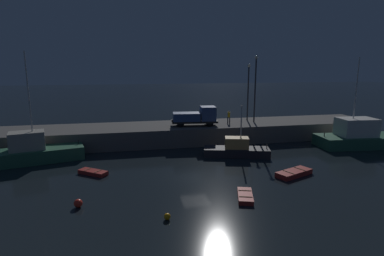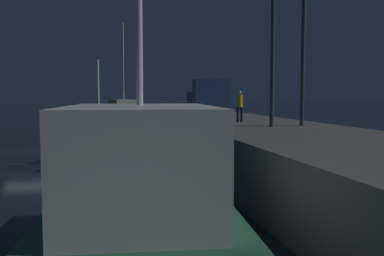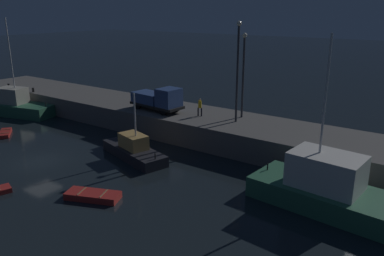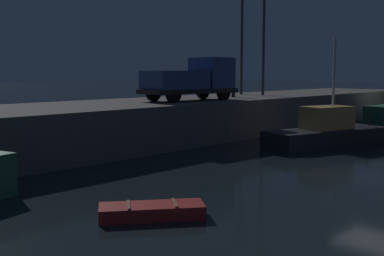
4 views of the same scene
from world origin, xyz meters
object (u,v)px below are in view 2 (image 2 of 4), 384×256
object	(u,v)px
fishing_boat_blue	(101,149)
bollard_central	(148,106)
fishing_boat_white	(141,237)
bollard_west	(143,105)
dockworker	(240,104)
fishing_trawler_red	(123,120)
rowboat_white_mid	(68,135)
lamp_post_east	(273,16)
utility_truck	(208,99)
lamp_post_west	(303,30)

from	to	relation	value
fishing_boat_blue	bollard_central	world-z (taller)	fishing_boat_blue
fishing_boat_white	fishing_boat_blue	bearing A→B (deg)	-177.52
bollard_west	bollard_central	distance (m)	5.52
fishing_boat_blue	dockworker	size ratio (longest dim) A/B	4.30
fishing_trawler_red	rowboat_white_mid	bearing A→B (deg)	-37.58
rowboat_white_mid	bollard_central	world-z (taller)	bollard_central
lamp_post_east	bollard_west	distance (m)	33.49
fishing_boat_blue	utility_truck	distance (m)	8.08
fishing_trawler_red	fishing_boat_white	distance (m)	38.86
dockworker	bollard_west	bearing A→B (deg)	-174.82
fishing_boat_blue	utility_truck	xyz separation A→B (m)	(-3.03, 6.96, 2.76)
fishing_boat_blue	dockworker	xyz separation A→B (m)	(1.63, 7.66, 2.54)
rowboat_white_mid	lamp_post_east	size ratio (longest dim) A/B	0.31
lamp_post_east	dockworker	world-z (taller)	lamp_post_east
lamp_post_west	utility_truck	size ratio (longest dim) A/B	1.31
rowboat_white_mid	fishing_trawler_red	bearing A→B (deg)	142.42
lamp_post_west	bollard_west	size ratio (longest dim) A/B	16.80
rowboat_white_mid	lamp_post_east	xyz separation A→B (m)	(20.57, 10.95, 7.29)
fishing_boat_white	bollard_central	world-z (taller)	fishing_boat_white
fishing_trawler_red	lamp_post_east	bearing A→B (deg)	11.86
dockworker	fishing_boat_white	bearing A→B (deg)	-24.39
fishing_boat_white	rowboat_white_mid	bearing A→B (deg)	-173.44
lamp_post_west	bollard_west	xyz separation A→B (m)	(-32.67, -4.70, -4.41)
bollard_west	dockworker	bearing A→B (deg)	5.18
utility_truck	dockworker	distance (m)	4.71
fishing_boat_white	lamp_post_east	world-z (taller)	lamp_post_east
lamp_post_east	dockworker	distance (m)	5.69
fishing_trawler_red	fishing_boat_blue	distance (m)	22.03
lamp_post_east	bollard_west	xyz separation A→B (m)	(-32.98, -2.99, -4.97)
lamp_post_east	lamp_post_west	bearing A→B (deg)	100.25
fishing_boat_blue	bollard_west	world-z (taller)	fishing_boat_blue
lamp_post_west	dockworker	distance (m)	5.45
fishing_boat_blue	lamp_post_west	bearing A→B (deg)	62.17
rowboat_white_mid	lamp_post_east	distance (m)	24.42
rowboat_white_mid	bollard_central	xyz separation A→B (m)	(-6.89, 8.02, 2.34)
fishing_boat_white	bollard_west	world-z (taller)	fishing_boat_white
fishing_boat_white	dockworker	size ratio (longest dim) A/B	7.03
rowboat_white_mid	dockworker	bearing A→B (deg)	32.35
utility_truck	fishing_trawler_red	bearing A→B (deg)	-166.01
dockworker	bollard_central	world-z (taller)	dockworker
rowboat_white_mid	bollard_west	xyz separation A→B (m)	(-12.41, 7.97, 2.32)
lamp_post_west	fishing_trawler_red	bearing A→B (deg)	-164.59
lamp_post_west	dockworker	world-z (taller)	lamp_post_west
fishing_trawler_red	fishing_boat_blue	xyz separation A→B (m)	(21.91, -2.26, -0.35)
fishing_boat_blue	fishing_trawler_red	bearing A→B (deg)	174.10
lamp_post_east	utility_truck	bearing A→B (deg)	-173.00
dockworker	bollard_west	size ratio (longest dim) A/B	3.71
fishing_boat_white	lamp_post_west	world-z (taller)	fishing_boat_white
utility_truck	bollard_west	world-z (taller)	utility_truck
lamp_post_west	bollard_central	world-z (taller)	lamp_post_west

